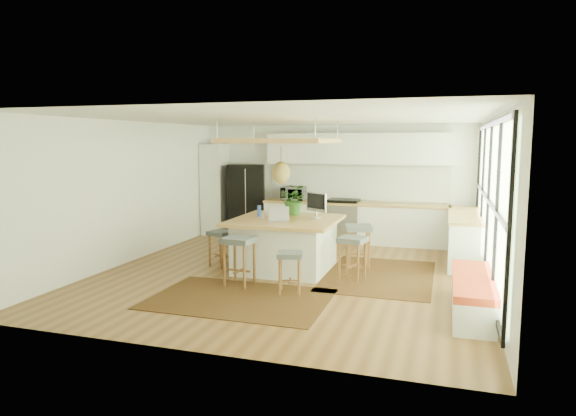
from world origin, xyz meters
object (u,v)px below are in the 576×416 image
(stool_near_right, at_px, (290,270))
(stool_near_left, at_px, (239,264))
(stool_left_side, at_px, (221,247))
(microwave, at_px, (293,192))
(fridge, at_px, (247,198))
(island_plant, at_px, (295,203))
(stool_right_back, at_px, (358,248))
(monitor, at_px, (316,204))
(island, at_px, (286,244))
(stool_right_front, at_px, (352,259))
(laptop, at_px, (279,215))

(stool_near_right, bearing_deg, stool_near_left, 169.58)
(stool_left_side, bearing_deg, microwave, 80.65)
(stool_left_side, xyz_separation_m, microwave, (0.49, 3.01, 0.76))
(fridge, distance_m, stool_left_side, 3.17)
(stool_left_side, bearing_deg, stool_near_left, -52.64)
(island_plant, bearing_deg, fridge, 129.45)
(stool_left_side, distance_m, island_plant, 1.61)
(stool_right_back, bearing_deg, monitor, -159.27)
(stool_left_side, distance_m, microwave, 3.14)
(stool_near_left, height_order, stool_near_right, stool_near_left)
(island, bearing_deg, stool_near_right, -69.70)
(stool_near_left, bearing_deg, microwave, 94.73)
(stool_near_right, relative_size, monitor, 1.26)
(stool_near_left, distance_m, microwave, 4.18)
(fridge, relative_size, stool_right_front, 2.43)
(stool_right_back, bearing_deg, microwave, 130.03)
(stool_near_right, bearing_deg, island_plant, 104.71)
(stool_near_right, height_order, stool_right_front, stool_right_front)
(stool_near_left, relative_size, laptop, 2.08)
(stool_right_back, relative_size, stool_left_side, 1.18)
(stool_near_right, relative_size, laptop, 1.68)
(stool_near_left, bearing_deg, monitor, 59.18)
(fridge, distance_m, island_plant, 3.06)
(island, xyz_separation_m, stool_near_right, (0.51, -1.38, -0.11))
(monitor, xyz_separation_m, island_plant, (-0.50, 0.28, -0.03))
(fridge, xyz_separation_m, island_plant, (1.94, -2.36, 0.23))
(stool_right_front, distance_m, laptop, 1.47)
(stool_right_front, height_order, island_plant, island_plant)
(stool_near_right, height_order, stool_right_back, stool_right_back)
(island, distance_m, microwave, 3.04)
(stool_near_right, relative_size, stool_right_front, 0.88)
(stool_right_front, height_order, monitor, monitor)
(stool_left_side, bearing_deg, island, 5.86)
(island, height_order, stool_left_side, island)
(island, relative_size, microwave, 3.22)
(island, relative_size, stool_left_side, 2.79)
(laptop, xyz_separation_m, island_plant, (0.02, 0.89, 0.11))
(stool_near_right, relative_size, island_plant, 1.10)
(stool_right_front, xyz_separation_m, monitor, (-0.78, 0.59, 0.83))
(laptop, bearing_deg, island_plant, 71.98)
(stool_right_back, height_order, stool_left_side, stool_right_back)
(stool_near_left, xyz_separation_m, stool_right_front, (1.67, 0.90, 0.00))
(stool_near_right, distance_m, stool_right_front, 1.31)
(stool_near_left, xyz_separation_m, monitor, (0.89, 1.49, 0.83))
(stool_left_side, relative_size, monitor, 1.31)
(stool_right_back, xyz_separation_m, stool_left_side, (-2.45, -0.67, 0.00))
(stool_right_front, height_order, microwave, microwave)
(island, height_order, microwave, microwave)
(monitor, relative_size, island_plant, 0.87)
(fridge, distance_m, microwave, 1.22)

